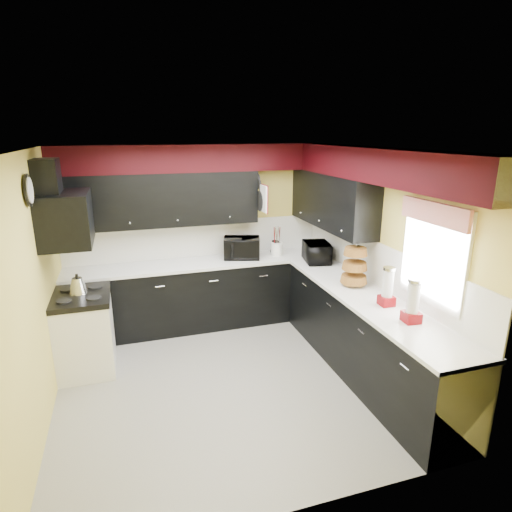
% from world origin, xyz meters
% --- Properties ---
extents(ground, '(3.60, 3.60, 0.00)m').
position_xyz_m(ground, '(0.00, 0.00, 0.00)').
color(ground, gray).
rests_on(ground, ground).
extents(wall_back, '(3.60, 0.06, 2.50)m').
position_xyz_m(wall_back, '(0.00, 1.80, 1.25)').
color(wall_back, '#E0C666').
rests_on(wall_back, ground).
extents(wall_right, '(0.06, 3.60, 2.50)m').
position_xyz_m(wall_right, '(1.80, 0.00, 1.25)').
color(wall_right, '#E0C666').
rests_on(wall_right, ground).
extents(wall_left, '(0.06, 3.60, 2.50)m').
position_xyz_m(wall_left, '(-1.80, 0.00, 1.25)').
color(wall_left, '#E0C666').
rests_on(wall_left, ground).
extents(ceiling, '(3.60, 3.60, 0.06)m').
position_xyz_m(ceiling, '(0.00, 0.00, 2.50)').
color(ceiling, white).
rests_on(ceiling, wall_back).
extents(cab_back, '(3.60, 0.60, 0.90)m').
position_xyz_m(cab_back, '(0.00, 1.50, 0.45)').
color(cab_back, black).
rests_on(cab_back, ground).
extents(cab_right, '(0.60, 3.00, 0.90)m').
position_xyz_m(cab_right, '(1.50, -0.30, 0.45)').
color(cab_right, black).
rests_on(cab_right, ground).
extents(counter_back, '(3.62, 0.64, 0.04)m').
position_xyz_m(counter_back, '(0.00, 1.50, 0.92)').
color(counter_back, white).
rests_on(counter_back, cab_back).
extents(counter_right, '(0.64, 3.02, 0.04)m').
position_xyz_m(counter_right, '(1.50, -0.30, 0.92)').
color(counter_right, white).
rests_on(counter_right, cab_right).
extents(splash_back, '(3.60, 0.02, 0.50)m').
position_xyz_m(splash_back, '(0.00, 1.79, 1.19)').
color(splash_back, white).
rests_on(splash_back, counter_back).
extents(splash_right, '(0.02, 3.60, 0.50)m').
position_xyz_m(splash_right, '(1.79, 0.00, 1.19)').
color(splash_right, white).
rests_on(splash_right, counter_right).
extents(upper_back, '(2.60, 0.35, 0.70)m').
position_xyz_m(upper_back, '(-0.50, 1.62, 1.80)').
color(upper_back, black).
rests_on(upper_back, wall_back).
extents(upper_right, '(0.35, 1.80, 0.70)m').
position_xyz_m(upper_right, '(1.62, 0.90, 1.80)').
color(upper_right, black).
rests_on(upper_right, wall_right).
extents(soffit_back, '(3.60, 0.36, 0.35)m').
position_xyz_m(soffit_back, '(0.00, 1.62, 2.33)').
color(soffit_back, black).
rests_on(soffit_back, wall_back).
extents(soffit_right, '(0.36, 3.24, 0.35)m').
position_xyz_m(soffit_right, '(1.62, -0.18, 2.33)').
color(soffit_right, black).
rests_on(soffit_right, wall_right).
extents(stove, '(0.60, 0.75, 0.86)m').
position_xyz_m(stove, '(-1.50, 0.75, 0.43)').
color(stove, white).
rests_on(stove, ground).
extents(cooktop, '(0.62, 0.77, 0.06)m').
position_xyz_m(cooktop, '(-1.50, 0.75, 0.89)').
color(cooktop, black).
rests_on(cooktop, stove).
extents(hood, '(0.50, 0.78, 0.55)m').
position_xyz_m(hood, '(-1.55, 0.75, 1.78)').
color(hood, black).
rests_on(hood, wall_left).
extents(hood_duct, '(0.24, 0.40, 0.40)m').
position_xyz_m(hood_duct, '(-1.68, 0.75, 2.20)').
color(hood_duct, black).
rests_on(hood_duct, wall_left).
extents(window, '(0.03, 0.86, 0.96)m').
position_xyz_m(window, '(1.79, -0.90, 1.55)').
color(window, white).
rests_on(window, wall_right).
extents(valance, '(0.04, 0.88, 0.20)m').
position_xyz_m(valance, '(1.73, -0.90, 1.95)').
color(valance, red).
rests_on(valance, wall_right).
extents(pan_top, '(0.03, 0.22, 0.40)m').
position_xyz_m(pan_top, '(0.82, 1.55, 2.00)').
color(pan_top, black).
rests_on(pan_top, upper_back).
extents(pan_mid, '(0.03, 0.28, 0.46)m').
position_xyz_m(pan_mid, '(0.82, 1.42, 1.75)').
color(pan_mid, black).
rests_on(pan_mid, upper_back).
extents(pan_low, '(0.03, 0.24, 0.42)m').
position_xyz_m(pan_low, '(0.82, 1.68, 1.72)').
color(pan_low, black).
rests_on(pan_low, upper_back).
extents(cut_board, '(0.03, 0.26, 0.35)m').
position_xyz_m(cut_board, '(0.83, 1.30, 1.80)').
color(cut_board, white).
rests_on(cut_board, upper_back).
extents(baskets, '(0.27, 0.27, 0.50)m').
position_xyz_m(baskets, '(1.52, 0.05, 1.18)').
color(baskets, brown).
rests_on(baskets, upper_right).
extents(clock, '(0.03, 0.30, 0.30)m').
position_xyz_m(clock, '(-1.77, 0.25, 2.15)').
color(clock, black).
rests_on(clock, wall_left).
extents(deco_plate, '(0.03, 0.24, 0.24)m').
position_xyz_m(deco_plate, '(1.77, -0.35, 2.25)').
color(deco_plate, white).
rests_on(deco_plate, wall_right).
extents(toaster_oven, '(0.59, 0.54, 0.29)m').
position_xyz_m(toaster_oven, '(0.58, 1.51, 1.08)').
color(toaster_oven, black).
rests_on(toaster_oven, counter_back).
extents(microwave, '(0.41, 0.53, 0.26)m').
position_xyz_m(microwave, '(1.51, 1.03, 1.07)').
color(microwave, black).
rests_on(microwave, counter_right).
extents(utensil_crock, '(0.18, 0.18, 0.18)m').
position_xyz_m(utensil_crock, '(1.10, 1.50, 1.03)').
color(utensil_crock, white).
rests_on(utensil_crock, counter_back).
extents(knife_block, '(0.11, 0.14, 0.19)m').
position_xyz_m(knife_block, '(1.10, 1.54, 1.04)').
color(knife_block, black).
rests_on(knife_block, counter_back).
extents(kettle, '(0.25, 0.25, 0.18)m').
position_xyz_m(kettle, '(-1.52, 0.80, 1.01)').
color(kettle, '#A7A7AC').
rests_on(kettle, cooktop).
extents(dispenser_a, '(0.15, 0.15, 0.38)m').
position_xyz_m(dispenser_a, '(1.54, -0.58, 1.13)').
color(dispenser_a, '#65110A').
rests_on(dispenser_a, counter_right).
extents(dispenser_b, '(0.16, 0.16, 0.40)m').
position_xyz_m(dispenser_b, '(1.53, -0.99, 1.14)').
color(dispenser_b, maroon).
rests_on(dispenser_b, counter_right).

